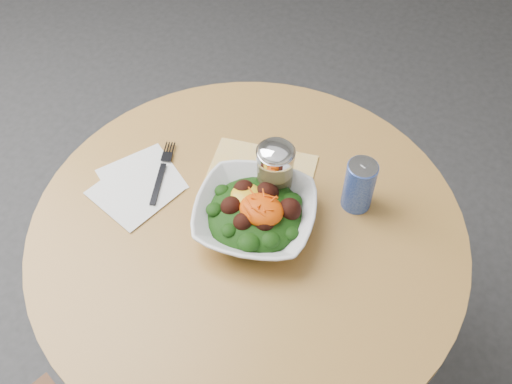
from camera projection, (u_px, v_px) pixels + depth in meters
ground at (250, 366)px, 1.76m from camera, size 6.00×6.00×0.00m
table at (249, 275)px, 1.33m from camera, size 0.90×0.90×0.75m
cloth_napkin at (258, 181)px, 1.25m from camera, size 0.27×0.25×0.00m
paper_napkins at (138, 185)px, 1.24m from camera, size 0.21×0.24×0.00m
salad_bowl at (255, 214)px, 1.15m from camera, size 0.29×0.29×0.09m
fork at (163, 170)px, 1.26m from camera, size 0.08×0.18×0.00m
spice_shaker at (275, 171)px, 1.17m from camera, size 0.08×0.08×0.14m
beverage_can at (359, 185)px, 1.16m from camera, size 0.06×0.06×0.12m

